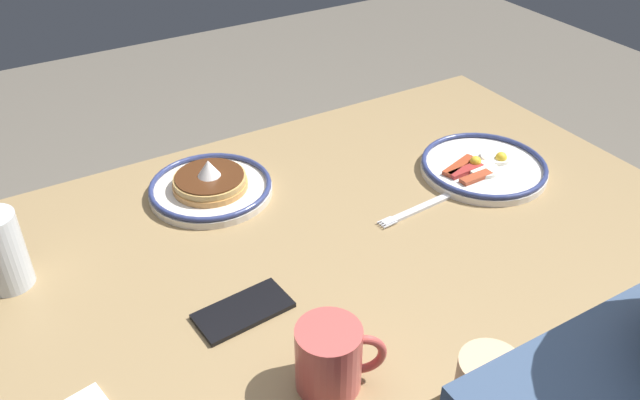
% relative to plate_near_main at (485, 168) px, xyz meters
% --- Properties ---
extents(dining_table, '(1.32, 0.78, 0.75)m').
position_rel_plate_near_main_xyz_m(dining_table, '(0.38, -0.00, -0.13)').
color(dining_table, '#967A50').
rests_on(dining_table, ground_plane).
extents(plate_near_main, '(0.25, 0.25, 0.04)m').
position_rel_plate_near_main_xyz_m(plate_near_main, '(0.00, 0.00, 0.00)').
color(plate_near_main, white).
rests_on(plate_near_main, dining_table).
extents(plate_center_pancakes, '(0.24, 0.24, 0.07)m').
position_rel_plate_near_main_xyz_m(plate_center_pancakes, '(0.50, -0.21, 0.01)').
color(plate_center_pancakes, silver).
rests_on(plate_center_pancakes, dining_table).
extents(coffee_mug, '(0.12, 0.09, 0.10)m').
position_rel_plate_near_main_xyz_m(coffee_mug, '(0.54, 0.29, 0.04)').
color(coffee_mug, '#BF4C47').
rests_on(coffee_mug, dining_table).
extents(drinking_glass, '(0.07, 0.07, 0.13)m').
position_rel_plate_near_main_xyz_m(drinking_glass, '(0.88, -0.13, 0.05)').
color(drinking_glass, silver).
rests_on(drinking_glass, dining_table).
extents(cell_phone, '(0.15, 0.08, 0.01)m').
position_rel_plate_near_main_xyz_m(cell_phone, '(0.59, 0.11, -0.01)').
color(cell_phone, black).
rests_on(cell_phone, dining_table).
extents(fork_near, '(0.18, 0.03, 0.01)m').
position_rel_plate_near_main_xyz_m(fork_near, '(0.20, 0.04, -0.01)').
color(fork_near, silver).
rests_on(fork_near, dining_table).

